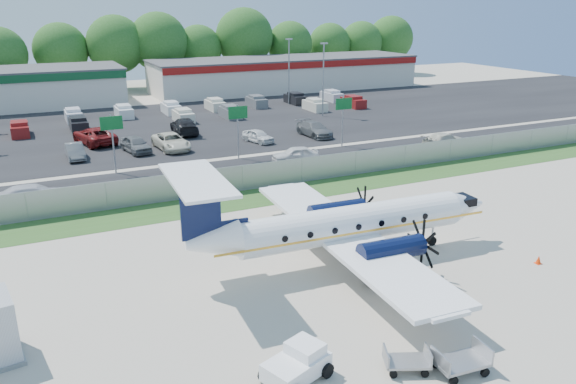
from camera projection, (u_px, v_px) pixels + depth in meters
name	position (u px, v px, depth m)	size (l,w,h in m)	color
ground	(335.00, 263.00, 30.76)	(170.00, 170.00, 0.00)	#C0B5A3
grass_verge	(253.00, 198.00, 41.05)	(170.00, 4.00, 0.02)	#2D561E
access_road	(222.00, 174.00, 47.05)	(170.00, 8.00, 0.02)	black
parking_lot	(163.00, 127.00, 65.06)	(170.00, 32.00, 0.02)	black
perimeter_fence	(243.00, 178.00, 42.45)	(120.00, 0.06, 1.99)	gray
building_east	(285.00, 73.00, 93.63)	(44.40, 12.40, 5.24)	silver
sign_left	(112.00, 131.00, 46.02)	(1.80, 0.26, 5.00)	gray
sign_mid	(238.00, 120.00, 50.48)	(1.80, 0.26, 5.00)	gray
sign_right	(343.00, 111.00, 54.94)	(1.80, 0.26, 5.00)	gray
light_pole_ne	(323.00, 75.00, 69.81)	(0.90, 0.35, 9.09)	gray
light_pole_se	(289.00, 67.00, 78.38)	(0.90, 0.35, 9.09)	gray
tree_line	(115.00, 89.00, 94.23)	(112.00, 6.00, 14.00)	#24591A
aircraft	(346.00, 224.00, 30.23)	(18.54, 18.29, 5.74)	white
pushback_tug	(298.00, 363.00, 21.10)	(2.84, 2.49, 1.33)	white
baggage_cart_near	(407.00, 361.00, 21.61)	(2.00, 1.63, 0.91)	gray
baggage_cart_far	(461.00, 361.00, 21.46)	(2.13, 1.38, 1.07)	gray
cone_nose	(539.00, 260.00, 30.63)	(0.33, 0.33, 0.47)	#FF3808
cone_starboard_wing	(179.00, 192.00, 41.80)	(0.35, 0.35, 0.50)	#FF3808
road_car_west	(36.00, 206.00, 39.44)	(2.19, 5.38, 1.56)	silver
road_car_mid	(295.00, 162.00, 50.49)	(1.70, 4.23, 1.44)	silver
road_car_east	(444.00, 148.00, 55.62)	(2.08, 5.12, 1.49)	beige
parked_car_a	(76.00, 159.00, 51.70)	(1.48, 4.25, 1.40)	#595B5E
parked_car_b	(136.00, 152.00, 53.94)	(1.85, 4.60, 1.57)	#595B5E
parked_car_c	(172.00, 149.00, 55.04)	(2.59, 5.61, 1.56)	beige
parked_car_d	(258.00, 142.00, 57.85)	(1.57, 3.90, 1.33)	silver
parked_car_e	(314.00, 136.00, 60.57)	(2.16, 5.31, 1.54)	#595B5E
parked_car_f	(95.00, 144.00, 57.19)	(2.84, 6.16, 1.71)	maroon
parked_car_g	(185.00, 134.00, 61.76)	(2.41, 5.93, 1.72)	black
far_parking_rows	(153.00, 120.00, 69.36)	(56.00, 10.00, 1.60)	gray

